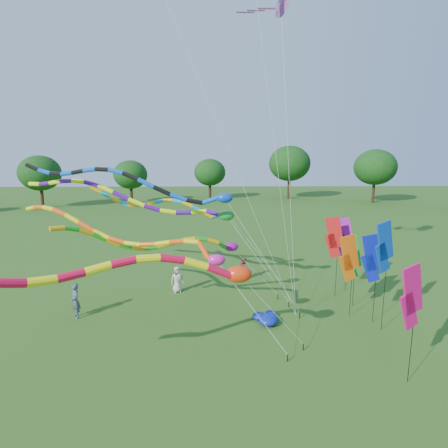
{
  "coord_description": "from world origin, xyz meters",
  "views": [
    {
      "loc": [
        -1.53,
        -13.79,
        8.47
      ],
      "look_at": [
        -1.14,
        5.25,
        4.8
      ],
      "focal_mm": 30.0,
      "sensor_mm": 36.0,
      "label": 1
    }
  ],
  "objects_px": {
    "tube_kite_red": "(117,271)",
    "person_b": "(75,301)",
    "tube_kite_orange": "(136,237)",
    "blue_nylon_heap": "(260,316)",
    "person_a": "(177,279)",
    "person_c": "(244,269)"
  },
  "relations": [
    {
      "from": "tube_kite_red",
      "to": "person_b",
      "type": "height_order",
      "value": "tube_kite_red"
    },
    {
      "from": "tube_kite_orange",
      "to": "blue_nylon_heap",
      "type": "height_order",
      "value": "tube_kite_orange"
    },
    {
      "from": "tube_kite_red",
      "to": "person_a",
      "type": "relative_size",
      "value": 8.52
    },
    {
      "from": "person_c",
      "to": "tube_kite_orange",
      "type": "bearing_deg",
      "value": 124.9
    },
    {
      "from": "tube_kite_orange",
      "to": "person_a",
      "type": "relative_size",
      "value": 7.79
    },
    {
      "from": "blue_nylon_heap",
      "to": "person_c",
      "type": "distance_m",
      "value": 6.28
    },
    {
      "from": "blue_nylon_heap",
      "to": "person_b",
      "type": "bearing_deg",
      "value": 176.79
    },
    {
      "from": "person_b",
      "to": "person_c",
      "type": "relative_size",
      "value": 1.19
    },
    {
      "from": "tube_kite_orange",
      "to": "person_b",
      "type": "distance_m",
      "value": 5.36
    },
    {
      "from": "person_c",
      "to": "person_b",
      "type": "bearing_deg",
      "value": 104.58
    },
    {
      "from": "tube_kite_orange",
      "to": "blue_nylon_heap",
      "type": "bearing_deg",
      "value": 32.8
    },
    {
      "from": "person_b",
      "to": "person_c",
      "type": "distance_m",
      "value": 10.77
    },
    {
      "from": "blue_nylon_heap",
      "to": "tube_kite_red",
      "type": "bearing_deg",
      "value": -133.03
    },
    {
      "from": "tube_kite_red",
      "to": "blue_nylon_heap",
      "type": "bearing_deg",
      "value": 23.97
    },
    {
      "from": "tube_kite_red",
      "to": "person_b",
      "type": "distance_m",
      "value": 8.42
    },
    {
      "from": "blue_nylon_heap",
      "to": "person_b",
      "type": "height_order",
      "value": "person_b"
    },
    {
      "from": "tube_kite_red",
      "to": "blue_nylon_heap",
      "type": "xyz_separation_m",
      "value": [
        5.5,
        5.89,
        -4.38
      ]
    },
    {
      "from": "person_b",
      "to": "person_a",
      "type": "bearing_deg",
      "value": 89.77
    },
    {
      "from": "tube_kite_orange",
      "to": "person_a",
      "type": "bearing_deg",
      "value": 99.51
    },
    {
      "from": "tube_kite_red",
      "to": "person_c",
      "type": "height_order",
      "value": "tube_kite_red"
    },
    {
      "from": "person_c",
      "to": "blue_nylon_heap",
      "type": "bearing_deg",
      "value": 165.95
    },
    {
      "from": "person_b",
      "to": "person_c",
      "type": "bearing_deg",
      "value": 85.88
    }
  ]
}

